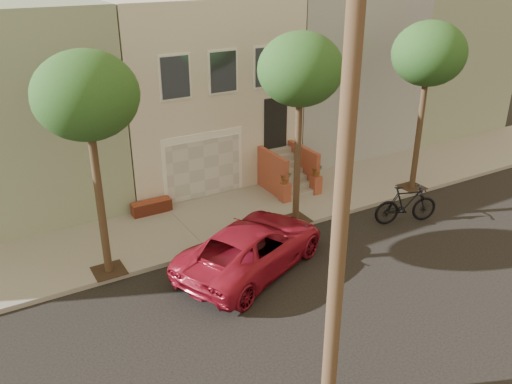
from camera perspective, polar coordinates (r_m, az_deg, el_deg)
ground at (r=15.43m, az=9.31°, el=-9.95°), size 90.00×90.00×0.00m
sidewalk at (r=19.20m, az=-0.69°, el=-2.10°), size 40.00×3.70×0.15m
house_row at (r=23.02m, az=-8.07°, el=11.58°), size 33.10×11.70×7.00m
tree_left at (r=14.26m, az=-17.62°, el=9.60°), size 2.70×2.57×6.30m
tree_mid at (r=16.85m, az=4.75°, el=12.74°), size 2.70×2.57×6.30m
tree_right at (r=20.45m, az=17.93°, el=13.72°), size 2.70×2.57×6.30m
pickup_truck at (r=15.73m, az=-0.42°, el=-5.82°), size 5.64×4.22×1.42m
motorcycle at (r=19.04m, az=15.69°, el=-1.26°), size 2.37×1.29×1.37m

